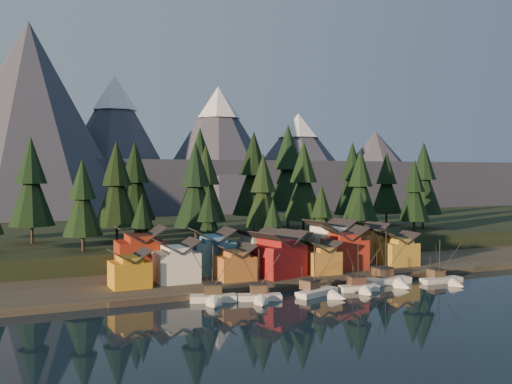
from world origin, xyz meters
name	(u,v)px	position (x,y,z in m)	size (l,w,h in m)	color
ground	(344,304)	(0.00, 0.00, 0.00)	(500.00, 500.00, 0.00)	black
shore_strip	(255,267)	(0.00, 40.00, 0.75)	(400.00, 50.00, 1.50)	#353027
hillside	(192,237)	(0.00, 90.00, 3.00)	(420.00, 100.00, 6.00)	black
dock	(301,285)	(0.00, 16.50, 0.50)	(80.00, 4.00, 1.00)	#40382D
mountain_ridge	(111,169)	(-4.20, 213.59, 26.06)	(560.00, 190.00, 90.00)	#46495A
boat_1	(213,290)	(-21.42, 11.13, 2.37)	(9.39, 10.03, 11.72)	silver
boat_2	(260,290)	(-13.09, 8.56, 2.11)	(9.11, 9.63, 10.75)	silver
boat_3	(321,286)	(-0.28, 7.62, 2.00)	(10.42, 10.81, 10.92)	white
boat_4	(361,281)	(9.20, 7.90, 2.16)	(8.55, 9.12, 10.72)	silver
boat_5	(391,273)	(19.25, 11.21, 2.42)	(10.76, 11.71, 12.67)	white
boat_6	(445,275)	(30.87, 7.55, 1.87)	(10.06, 10.91, 10.42)	beige
house_front_0	(130,268)	(-34.19, 24.30, 5.40)	(7.71, 7.32, 7.43)	orange
house_front_1	(176,260)	(-24.17, 26.02, 6.12)	(8.53, 8.20, 8.79)	white
house_front_2	(235,261)	(-12.16, 23.36, 5.37)	(7.63, 7.69, 7.37)	#A4632A
house_front_3	(278,253)	(-2.09, 22.99, 6.66)	(11.61, 11.29, 9.82)	maroon
house_front_4	(321,256)	(8.39, 22.24, 5.32)	(7.53, 8.07, 7.28)	#B57C2E
house_front_5	(344,247)	(16.42, 25.35, 6.72)	(10.76, 10.05, 9.94)	maroon
house_front_6	(398,248)	(31.49, 24.38, 5.71)	(8.54, 8.13, 8.02)	#B4892E
house_back_0	(140,250)	(-29.76, 34.65, 7.24)	(10.39, 10.00, 10.93)	maroon
house_back_1	(212,250)	(-14.34, 31.64, 6.81)	(9.64, 9.75, 10.12)	teal
house_back_2	(256,248)	(-3.20, 32.23, 6.55)	(9.20, 8.47, 9.61)	beige
house_back_3	(291,248)	(6.45, 32.96, 5.93)	(8.41, 7.51, 8.43)	#49743E
house_back_4	(329,241)	(16.94, 32.69, 7.27)	(11.09, 10.73, 10.99)	silver
house_back_5	(367,241)	(28.63, 33.48, 6.53)	(10.32, 10.40, 9.59)	#AC783D
tree_hill_1	(31,185)	(-50.00, 68.00, 20.96)	(11.74, 11.74, 27.36)	#332319
tree_hill_2	(83,200)	(-40.00, 48.00, 17.72)	(9.21, 9.21, 21.45)	#332319
tree_hill_3	(117,187)	(-30.00, 60.00, 20.45)	(11.34, 11.34, 26.43)	#332319
tree_hill_4	(135,184)	(-22.00, 75.00, 20.90)	(11.70, 11.70, 27.26)	#332319
tree_hill_5	(196,188)	(-12.00, 50.00, 20.21)	(11.16, 11.16, 25.99)	#332319
tree_hill_6	(206,186)	(-4.00, 65.00, 20.36)	(11.27, 11.27, 26.26)	#332319
tree_hill_7	(263,193)	(6.00, 48.00, 18.65)	(9.94, 9.94, 23.15)	#332319
tree_hill_8	(254,177)	(14.00, 72.00, 22.89)	(13.26, 13.26, 30.89)	#332319
tree_hill_9	(304,184)	(22.00, 55.00, 20.95)	(11.74, 11.74, 27.35)	#332319
tree_hill_10	(288,171)	(30.00, 80.00, 24.64)	(14.64, 14.64, 34.09)	#332319
tree_hill_11	(360,188)	(38.00, 50.00, 19.74)	(10.79, 10.79, 25.14)	#332319
tree_hill_12	(352,181)	(46.00, 66.00, 21.27)	(11.99, 11.99, 27.92)	#332319
tree_hill_13	(414,193)	(56.00, 48.00, 18.01)	(9.43, 9.43, 21.98)	#332319
tree_hill_14	(387,185)	(64.00, 72.00, 19.82)	(10.85, 10.85, 25.29)	#332319
tree_hill_15	(200,174)	(0.00, 82.00, 23.64)	(13.85, 13.85, 32.27)	#332319
tree_hill_17	(423,181)	(68.00, 58.00, 21.42)	(12.11, 12.11, 28.20)	#332319
tree_shore_0	(142,229)	(-28.00, 40.00, 11.30)	(7.70, 7.70, 17.93)	#332319
tree_shore_1	(209,223)	(-12.00, 40.00, 12.22)	(8.43, 8.43, 19.63)	#332319
tree_shore_2	(273,228)	(5.00, 40.00, 10.34)	(6.95, 6.95, 16.19)	#332319
tree_shore_3	(321,218)	(19.00, 40.00, 12.25)	(8.45, 8.45, 19.68)	#332319
tree_shore_4	(360,221)	(31.00, 40.00, 11.08)	(7.53, 7.53, 17.53)	#332319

